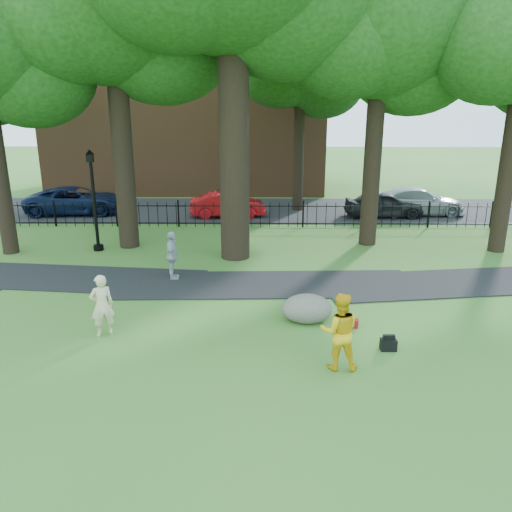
{
  "coord_description": "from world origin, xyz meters",
  "views": [
    {
      "loc": [
        1.03,
        -11.5,
        5.67
      ],
      "look_at": [
        0.86,
        2.0,
        1.56
      ],
      "focal_mm": 35.0,
      "sensor_mm": 36.0,
      "label": 1
    }
  ],
  "objects_px": {
    "man": "(339,331)",
    "boulder": "(307,307)",
    "woman": "(102,305)",
    "lamppost": "(94,202)",
    "red_sedan": "(228,205)"
  },
  "relations": [
    {
      "from": "man",
      "to": "boulder",
      "type": "relative_size",
      "value": 1.31
    },
    {
      "from": "woman",
      "to": "red_sedan",
      "type": "height_order",
      "value": "woman"
    },
    {
      "from": "woman",
      "to": "red_sedan",
      "type": "relative_size",
      "value": 0.42
    },
    {
      "from": "lamppost",
      "to": "red_sedan",
      "type": "height_order",
      "value": "lamppost"
    },
    {
      "from": "man",
      "to": "lamppost",
      "type": "bearing_deg",
      "value": -45.84
    },
    {
      "from": "woman",
      "to": "boulder",
      "type": "bearing_deg",
      "value": 160.94
    },
    {
      "from": "man",
      "to": "boulder",
      "type": "distance_m",
      "value": 2.66
    },
    {
      "from": "lamppost",
      "to": "boulder",
      "type": "bearing_deg",
      "value": -47.64
    },
    {
      "from": "woman",
      "to": "lamppost",
      "type": "height_order",
      "value": "lamppost"
    },
    {
      "from": "red_sedan",
      "to": "boulder",
      "type": "bearing_deg",
      "value": -172.92
    },
    {
      "from": "woman",
      "to": "red_sedan",
      "type": "bearing_deg",
      "value": -128.35
    },
    {
      "from": "woman",
      "to": "boulder",
      "type": "height_order",
      "value": "woman"
    },
    {
      "from": "man",
      "to": "lamppost",
      "type": "distance_m",
      "value": 12.59
    },
    {
      "from": "lamppost",
      "to": "red_sedan",
      "type": "bearing_deg",
      "value": 45.86
    },
    {
      "from": "lamppost",
      "to": "red_sedan",
      "type": "distance_m",
      "value": 8.11
    }
  ]
}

